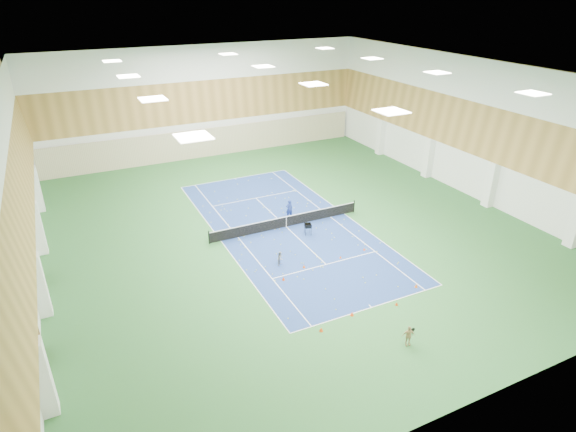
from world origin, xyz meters
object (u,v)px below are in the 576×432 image
Objects in this scene: tennis_net at (286,221)px; child_court at (280,258)px; coach at (289,209)px; child_apron at (408,336)px; ball_cart at (308,229)px.

child_court is (-2.85, -5.00, -0.03)m from tennis_net.
coach is 16.93m from child_apron.
tennis_net is at bearing 107.63° from child_apron.
ball_cart is at bearing 92.45° from coach.
coach is 1.77× the size of ball_cart.
tennis_net is 13.99× the size of ball_cart.
ball_cart is at bearing -62.58° from tennis_net.
ball_cart is (3.82, 3.14, -0.06)m from child_court.
child_court is at bearing 61.50° from coach.
child_apron is (2.67, -10.48, 0.09)m from child_court.
coach is at bearing 106.83° from ball_cart.
child_court is 0.85× the size of child_apron.
coach is 1.57× the size of child_court.
ball_cart is (1.15, 13.61, -0.15)m from child_apron.
ball_cart is at bearing -1.51° from child_court.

